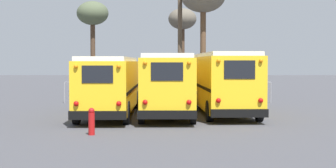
{
  "coord_description": "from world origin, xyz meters",
  "views": [
    {
      "loc": [
        0.02,
        -27.36,
        2.76
      ],
      "look_at": [
        0.0,
        -0.52,
        1.61
      ],
      "focal_mm": 55.0,
      "sensor_mm": 36.0,
      "label": 1
    }
  ],
  "objects_px": {
    "school_bus_0": "(111,84)",
    "school_bus_1": "(168,82)",
    "fire_hydrant": "(92,121)",
    "utility_pole": "(180,40)",
    "school_bus_2": "(223,81)",
    "bare_tree_0": "(93,16)",
    "bare_tree_2": "(183,22)"
  },
  "relations": [
    {
      "from": "school_bus_1",
      "to": "fire_hydrant",
      "type": "height_order",
      "value": "school_bus_1"
    },
    {
      "from": "utility_pole",
      "to": "bare_tree_2",
      "type": "distance_m",
      "value": 6.45
    },
    {
      "from": "bare_tree_2",
      "to": "utility_pole",
      "type": "bearing_deg",
      "value": -93.3
    },
    {
      "from": "school_bus_0",
      "to": "fire_hydrant",
      "type": "relative_size",
      "value": 10.11
    },
    {
      "from": "fire_hydrant",
      "to": "utility_pole",
      "type": "bearing_deg",
      "value": 79.01
    },
    {
      "from": "school_bus_1",
      "to": "bare_tree_0",
      "type": "relative_size",
      "value": 1.33
    },
    {
      "from": "school_bus_0",
      "to": "school_bus_2",
      "type": "distance_m",
      "value": 5.97
    },
    {
      "from": "school_bus_1",
      "to": "school_bus_2",
      "type": "bearing_deg",
      "value": 14.03
    },
    {
      "from": "school_bus_0",
      "to": "school_bus_2",
      "type": "xyz_separation_m",
      "value": [
        5.89,
        0.96,
        0.11
      ]
    },
    {
      "from": "school_bus_1",
      "to": "fire_hydrant",
      "type": "bearing_deg",
      "value": -111.32
    },
    {
      "from": "school_bus_0",
      "to": "utility_pole",
      "type": "bearing_deg",
      "value": 72.66
    },
    {
      "from": "school_bus_0",
      "to": "school_bus_1",
      "type": "xyz_separation_m",
      "value": [
        2.94,
        0.23,
        0.07
      ]
    },
    {
      "from": "school_bus_0",
      "to": "school_bus_2",
      "type": "height_order",
      "value": "school_bus_2"
    },
    {
      "from": "school_bus_1",
      "to": "utility_pole",
      "type": "height_order",
      "value": "utility_pole"
    },
    {
      "from": "utility_pole",
      "to": "bare_tree_0",
      "type": "xyz_separation_m",
      "value": [
        -7.38,
        5.55,
        2.32
      ]
    },
    {
      "from": "school_bus_1",
      "to": "bare_tree_0",
      "type": "height_order",
      "value": "bare_tree_0"
    },
    {
      "from": "bare_tree_2",
      "to": "fire_hydrant",
      "type": "xyz_separation_m",
      "value": [
        -4.14,
        -25.67,
        -5.72
      ]
    },
    {
      "from": "bare_tree_2",
      "to": "school_bus_1",
      "type": "bearing_deg",
      "value": -93.99
    },
    {
      "from": "school_bus_2",
      "to": "utility_pole",
      "type": "xyz_separation_m",
      "value": [
        -2.02,
        11.42,
        2.63
      ]
    },
    {
      "from": "school_bus_0",
      "to": "fire_hydrant",
      "type": "xyz_separation_m",
      "value": [
        0.08,
        -7.12,
        -1.12
      ]
    },
    {
      "from": "school_bus_2",
      "to": "bare_tree_0",
      "type": "height_order",
      "value": "bare_tree_0"
    },
    {
      "from": "school_bus_1",
      "to": "bare_tree_0",
      "type": "xyz_separation_m",
      "value": [
        -6.46,
        17.71,
        4.99
      ]
    },
    {
      "from": "school_bus_0",
      "to": "bare_tree_2",
      "type": "distance_m",
      "value": 19.57
    },
    {
      "from": "school_bus_1",
      "to": "bare_tree_2",
      "type": "xyz_separation_m",
      "value": [
        1.28,
        18.33,
        4.52
      ]
    },
    {
      "from": "school_bus_0",
      "to": "bare_tree_0",
      "type": "bearing_deg",
      "value": 101.09
    },
    {
      "from": "school_bus_1",
      "to": "utility_pole",
      "type": "xyz_separation_m",
      "value": [
        0.92,
        12.15,
        2.67
      ]
    },
    {
      "from": "school_bus_2",
      "to": "fire_hydrant",
      "type": "height_order",
      "value": "school_bus_2"
    },
    {
      "from": "school_bus_0",
      "to": "school_bus_1",
      "type": "relative_size",
      "value": 0.99
    },
    {
      "from": "bare_tree_0",
      "to": "school_bus_2",
      "type": "bearing_deg",
      "value": -61.01
    },
    {
      "from": "school_bus_0",
      "to": "school_bus_1",
      "type": "height_order",
      "value": "school_bus_1"
    },
    {
      "from": "school_bus_1",
      "to": "fire_hydrant",
      "type": "relative_size",
      "value": 10.25
    },
    {
      "from": "school_bus_0",
      "to": "school_bus_1",
      "type": "distance_m",
      "value": 2.95
    }
  ]
}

